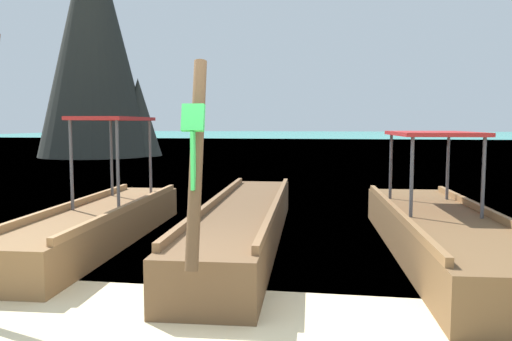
{
  "coord_description": "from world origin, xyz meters",
  "views": [
    {
      "loc": [
        1.25,
        -4.17,
        1.9
      ],
      "look_at": [
        0.0,
        3.46,
        1.19
      ],
      "focal_mm": 35.97,
      "sensor_mm": 36.0,
      "label": 1
    }
  ],
  "objects_px": {
    "longtail_boat_green_ribbon": "(245,223)",
    "longtail_boat_blue_ribbon": "(443,232)",
    "karst_rock": "(96,40)",
    "longtail_boat_orange_ribbon": "(99,221)"
  },
  "relations": [
    {
      "from": "longtail_boat_green_ribbon",
      "to": "karst_rock",
      "type": "bearing_deg",
      "value": 121.7
    },
    {
      "from": "longtail_boat_orange_ribbon",
      "to": "longtail_boat_blue_ribbon",
      "type": "relative_size",
      "value": 0.91
    },
    {
      "from": "longtail_boat_orange_ribbon",
      "to": "longtail_boat_green_ribbon",
      "type": "height_order",
      "value": "longtail_boat_orange_ribbon"
    },
    {
      "from": "karst_rock",
      "to": "longtail_boat_blue_ribbon",
      "type": "bearing_deg",
      "value": -53.1
    },
    {
      "from": "longtail_boat_green_ribbon",
      "to": "longtail_boat_blue_ribbon",
      "type": "distance_m",
      "value": 2.96
    },
    {
      "from": "longtail_boat_green_ribbon",
      "to": "longtail_boat_blue_ribbon",
      "type": "relative_size",
      "value": 1.1
    },
    {
      "from": "longtail_boat_orange_ribbon",
      "to": "longtail_boat_blue_ribbon",
      "type": "height_order",
      "value": "longtail_boat_orange_ribbon"
    },
    {
      "from": "longtail_boat_green_ribbon",
      "to": "longtail_boat_blue_ribbon",
      "type": "height_order",
      "value": "longtail_boat_blue_ribbon"
    },
    {
      "from": "longtail_boat_blue_ribbon",
      "to": "karst_rock",
      "type": "xyz_separation_m",
      "value": [
        -15.39,
        20.5,
        6.33
      ]
    },
    {
      "from": "longtail_boat_blue_ribbon",
      "to": "karst_rock",
      "type": "distance_m",
      "value": 26.4
    }
  ]
}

